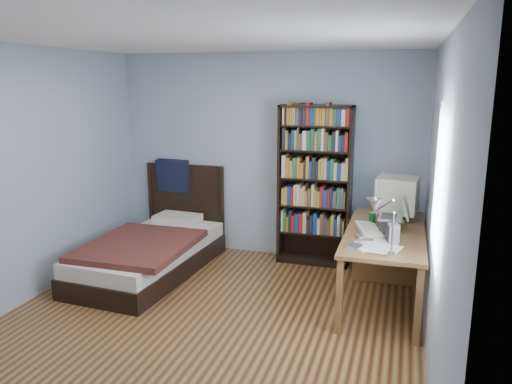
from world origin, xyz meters
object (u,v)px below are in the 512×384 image
(soda_can, at_px, (372,218))
(bed, at_px, (153,249))
(desk, at_px, (386,246))
(laptop, at_px, (392,221))
(desk_lamp, at_px, (377,211))
(bookshelf, at_px, (315,186))
(speaker, at_px, (393,234))
(keyboard, at_px, (369,229))
(crt_monitor, at_px, (396,195))

(soda_can, bearing_deg, bed, -177.01)
(desk, distance_m, laptop, 0.63)
(laptop, relative_size, bed, 0.17)
(desk_lamp, bearing_deg, bookshelf, 113.15)
(desk_lamp, relative_size, soda_can, 4.80)
(desk_lamp, distance_m, bookshelf, 2.13)
(desk, xyz_separation_m, speaker, (0.08, -0.85, 0.40))
(desk, relative_size, bed, 0.80)
(speaker, distance_m, bed, 2.78)
(soda_can, distance_m, bookshelf, 1.00)
(keyboard, xyz_separation_m, bed, (-2.44, 0.12, -0.49))
(desk_lamp, xyz_separation_m, bed, (-2.57, 1.14, -0.95))
(crt_monitor, bearing_deg, keyboard, -114.73)
(desk, xyz_separation_m, crt_monitor, (0.08, -0.02, 0.57))
(desk_lamp, relative_size, keyboard, 1.23)
(crt_monitor, height_order, bookshelf, bookshelf)
(soda_can, bearing_deg, keyboard, -92.85)
(desk, bearing_deg, laptop, -82.71)
(desk_lamp, bearing_deg, desk, 88.80)
(desk, bearing_deg, bed, -171.23)
(desk, xyz_separation_m, desk_lamp, (-0.03, -1.55, 0.78))
(bed, bearing_deg, soda_can, 2.99)
(desk_lamp, distance_m, bed, 2.97)
(speaker, bearing_deg, desk_lamp, -117.33)
(crt_monitor, xyz_separation_m, speaker, (0.01, -0.83, -0.17))
(desk, height_order, desk_lamp, desk_lamp)
(crt_monitor, distance_m, keyboard, 0.61)
(desk, bearing_deg, crt_monitor, -14.14)
(keyboard, xyz_separation_m, soda_can, (0.01, 0.25, 0.04))
(desk, relative_size, desk_lamp, 2.88)
(speaker, distance_m, soda_can, 0.62)
(speaker, bearing_deg, keyboard, 108.30)
(keyboard, height_order, speaker, speaker)
(keyboard, height_order, bookshelf, bookshelf)
(soda_can, bearing_deg, speaker, -68.58)
(desk_lamp, relative_size, speaker, 3.23)
(desk, relative_size, laptop, 4.73)
(laptop, distance_m, bed, 2.72)
(bookshelf, bearing_deg, crt_monitor, -24.14)
(crt_monitor, distance_m, bed, 2.80)
(bookshelf, relative_size, bed, 0.89)
(laptop, height_order, bookshelf, bookshelf)
(desk, height_order, soda_can, soda_can)
(laptop, relative_size, keyboard, 0.75)
(crt_monitor, distance_m, bookshelf, 1.03)
(bed, bearing_deg, desk, 8.77)
(speaker, bearing_deg, bookshelf, 109.06)
(desk, distance_m, bookshelf, 1.09)
(desk_lamp, height_order, bed, desk_lamp)
(soda_can, bearing_deg, desk_lamp, -84.96)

